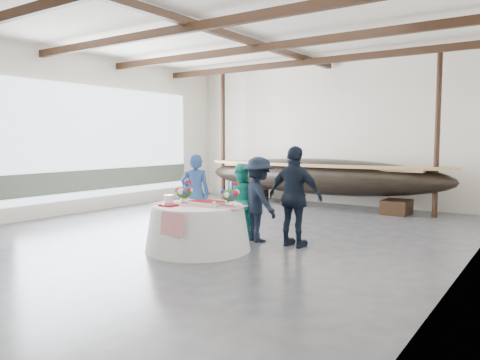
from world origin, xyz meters
The scene contains 14 objects.
floor centered at (0.00, 0.00, 0.00)m, with size 10.00×12.00×0.01m, color #3D3D42.
wall_back centered at (0.00, 6.00, 2.25)m, with size 10.00×0.02×4.50m, color silver.
wall_left centered at (-5.00, 0.00, 2.25)m, with size 0.02×12.00×4.50m, color silver.
wall_right centered at (5.00, 0.00, 2.25)m, with size 0.02×12.00×4.50m, color silver.
ceiling centered at (0.00, 0.00, 4.50)m, with size 10.00×12.00×0.01m, color white.
pavilion_structure centered at (0.00, 0.84, 4.00)m, with size 9.80×11.76×4.50m.
open_bay centered at (-4.95, 1.00, 1.83)m, with size 0.03×7.00×3.20m.
longboat_display centered at (0.12, 4.93, 0.95)m, with size 7.93×1.59×1.49m.
banquet_table centered at (0.63, -1.45, 0.42)m, with size 1.98×1.98×0.85m.
tabletop_items centered at (0.64, -1.33, 0.99)m, with size 1.90×1.01×0.40m.
guest_woman_blue centered at (-0.43, -0.26, 0.88)m, with size 0.64×0.42×1.76m, color navy.
guest_woman_teal centered at (0.69, -0.12, 0.79)m, with size 0.77×0.60×1.58m, color #21AE9B.
guest_man_left centered at (1.17, -0.18, 0.86)m, with size 1.11×0.64×1.72m, color black.
guest_man_right centered at (2.02, -0.21, 0.98)m, with size 1.14×0.48×1.95m, color black.
Camera 1 is at (6.19, -8.16, 2.08)m, focal length 35.00 mm.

